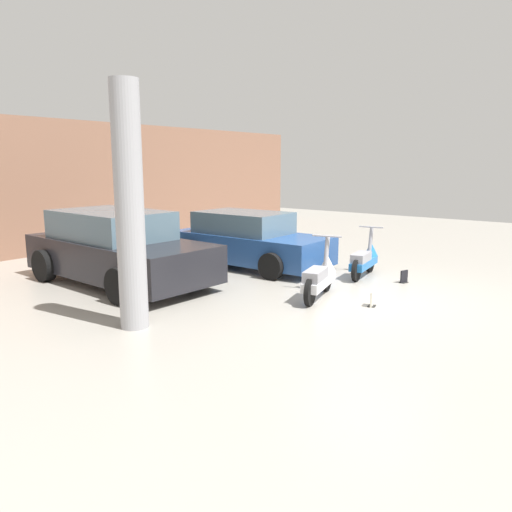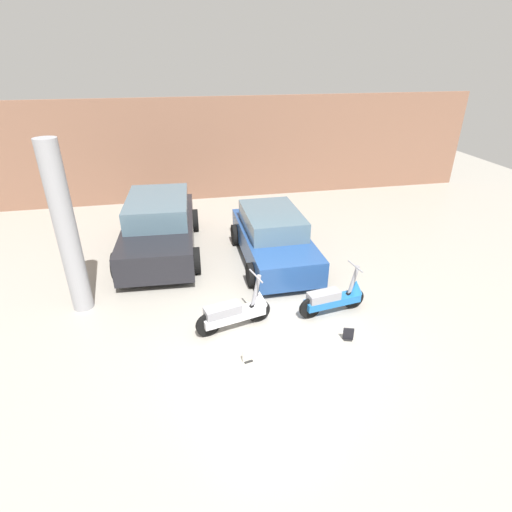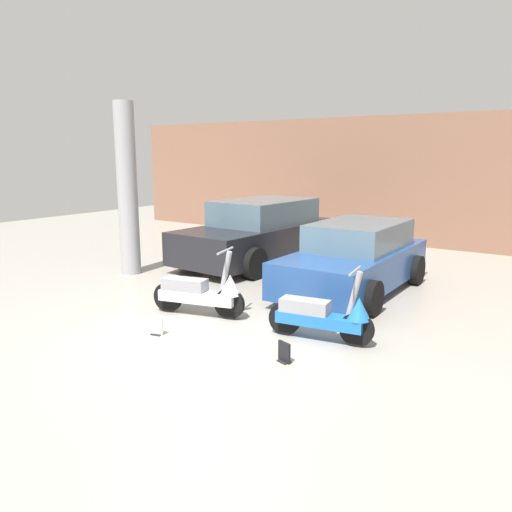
{
  "view_description": "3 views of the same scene",
  "coord_description": "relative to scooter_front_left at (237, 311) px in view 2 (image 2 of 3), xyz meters",
  "views": [
    {
      "loc": [
        -8.3,
        -3.72,
        2.44
      ],
      "look_at": [
        -0.58,
        2.16,
        0.61
      ],
      "focal_mm": 35.0,
      "sensor_mm": 36.0,
      "label": 1
    },
    {
      "loc": [
        -1.47,
        -5.72,
        4.94
      ],
      "look_at": [
        0.19,
        2.43,
        0.66
      ],
      "focal_mm": 28.0,
      "sensor_mm": 36.0,
      "label": 2
    },
    {
      "loc": [
        4.44,
        -5.06,
        2.51
      ],
      "look_at": [
        -0.54,
        2.23,
        0.71
      ],
      "focal_mm": 35.0,
      "sensor_mm": 36.0,
      "label": 3
    }
  ],
  "objects": [
    {
      "name": "ground_plane",
      "position": [
        0.54,
        -0.72,
        -0.39
      ],
      "size": [
        28.0,
        28.0,
        0.0
      ],
      "primitive_type": "plane",
      "color": "#9E998E"
    },
    {
      "name": "wall_back",
      "position": [
        0.54,
        8.07,
        1.4
      ],
      "size": [
        19.6,
        0.12,
        3.58
      ],
      "primitive_type": "cube",
      "color": "#845B47",
      "rests_on": "ground_plane"
    },
    {
      "name": "scooter_front_left",
      "position": [
        0.0,
        0.0,
        0.0
      ],
      "size": [
        1.54,
        0.7,
        1.09
      ],
      "rotation": [
        0.0,
        0.0,
        0.25
      ],
      "color": "black",
      "rests_on": "ground_plane"
    },
    {
      "name": "scooter_front_right",
      "position": [
        2.1,
        0.1,
        -0.02
      ],
      "size": [
        1.49,
        0.57,
        1.05
      ],
      "rotation": [
        0.0,
        0.0,
        0.15
      ],
      "color": "black",
      "rests_on": "ground_plane"
    },
    {
      "name": "car_rear_left",
      "position": [
        -1.51,
        3.87,
        0.31
      ],
      "size": [
        2.27,
        4.41,
        1.47
      ],
      "rotation": [
        0.0,
        0.0,
        -1.62
      ],
      "color": "black",
      "rests_on": "ground_plane"
    },
    {
      "name": "car_rear_center",
      "position": [
        1.4,
        2.75,
        0.23
      ],
      "size": [
        1.85,
        3.79,
        1.28
      ],
      "rotation": [
        0.0,
        0.0,
        -1.56
      ],
      "color": "navy",
      "rests_on": "ground_plane"
    },
    {
      "name": "placard_near_left_scooter",
      "position": [
        0.02,
        -1.02,
        -0.27
      ],
      "size": [
        0.2,
        0.15,
        0.26
      ],
      "rotation": [
        0.0,
        0.0,
        0.22
      ],
      "color": "black",
      "rests_on": "ground_plane"
    },
    {
      "name": "placard_near_right_scooter",
      "position": [
        2.02,
        -0.82,
        -0.27
      ],
      "size": [
        0.2,
        0.16,
        0.26
      ],
      "rotation": [
        0.0,
        0.0,
        -0.31
      ],
      "color": "black",
      "rests_on": "ground_plane"
    },
    {
      "name": "support_column_side",
      "position": [
        -3.15,
        1.36,
        1.4
      ],
      "size": [
        0.42,
        0.42,
        3.58
      ],
      "primitive_type": "cylinder",
      "color": "#99999E",
      "rests_on": "ground_plane"
    }
  ]
}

